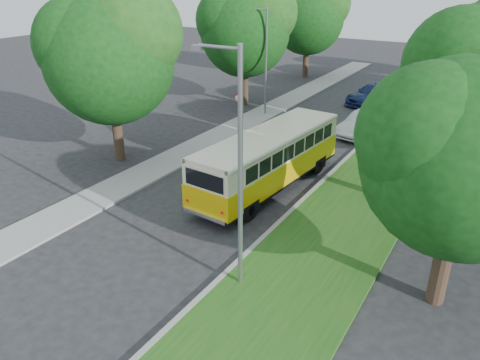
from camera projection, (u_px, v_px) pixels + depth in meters
The scene contains 13 objects.
ground at pixel (184, 222), 19.95m from camera, with size 120.00×120.00×0.00m, color #242426.
curb at pixel (308, 195), 22.15m from camera, with size 0.20×70.00×0.15m, color gray.
grass_verge at pixel (357, 207), 21.06m from camera, with size 4.50×70.00×0.13m, color #1B5516.
sidewalk at pixel (169, 161), 26.08m from camera, with size 2.20×70.00×0.12m, color gray.
treeline at pixel (387, 36), 30.13m from camera, with size 24.27×41.91×9.46m.
lamppost_near at pixel (238, 166), 14.23m from camera, with size 1.71×0.16×8.00m.
lamppost_far at pixel (265, 58), 32.97m from camera, with size 1.71×0.16×7.50m.
warning_sign at pixel (238, 105), 30.72m from camera, with size 0.56×0.10×2.50m.
vintage_bus at pixel (269, 161), 22.41m from camera, with size 2.51×9.75×2.90m, color #E6BC07, non-canonical shape.
car_silver at pixel (293, 161), 24.55m from camera, with size 1.54×3.83×1.30m, color #ABABB0.
car_white at pixel (363, 124), 30.10m from camera, with size 1.57×4.49×1.48m, color silver.
car_blue at pixel (373, 94), 37.16m from camera, with size 2.16×5.30×1.54m, color navy.
car_grey at pixel (385, 91), 38.19m from camera, with size 2.44×5.30×1.47m, color #525559.
Camera 1 is at (11.00, -13.75, 9.83)m, focal length 35.00 mm.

